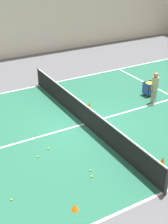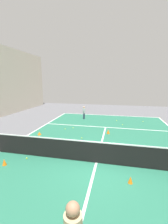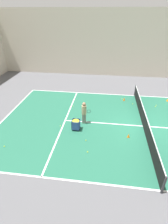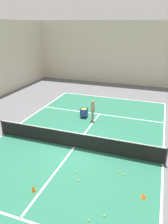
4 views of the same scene
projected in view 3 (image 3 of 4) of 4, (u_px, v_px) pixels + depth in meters
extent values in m
plane|color=#5B5B60|center=(143.00, 126.00, 12.56)|extent=(36.73, 36.73, 0.00)
cube|color=#23664C|center=(143.00, 126.00, 12.56)|extent=(10.54, 20.80, 0.00)
cube|color=white|center=(7.00, 116.00, 13.76)|extent=(10.54, 0.10, 0.00)
cube|color=white|center=(161.00, 191.00, 8.04)|extent=(0.10, 20.80, 0.00)
cube|color=white|center=(135.00, 96.00, 17.07)|extent=(0.10, 20.80, 0.00)
cube|color=white|center=(65.00, 120.00, 13.22)|extent=(10.54, 0.10, 0.00)
cube|color=white|center=(143.00, 126.00, 12.56)|extent=(0.10, 11.44, 0.00)
cube|color=beige|center=(133.00, 45.00, 20.35)|extent=(0.15, 33.03, 7.58)
cylinder|color=#2D2D33|center=(164.00, 185.00, 7.69)|extent=(0.10, 0.10, 1.05)
cylinder|color=#2D2D33|center=(135.00, 90.00, 16.90)|extent=(0.10, 0.10, 1.05)
cube|color=black|center=(144.00, 120.00, 12.30)|extent=(10.64, 0.03, 0.98)
cube|color=white|center=(145.00, 114.00, 12.04)|extent=(10.64, 0.04, 0.05)
cube|color=gray|center=(84.00, 119.00, 12.74)|extent=(0.22, 0.30, 0.76)
cylinder|color=tan|center=(84.00, 110.00, 12.38)|extent=(0.41, 0.41, 0.68)
sphere|color=#A87A5B|center=(84.00, 104.00, 12.14)|extent=(0.25, 0.25, 0.25)
torus|color=black|center=(89.00, 111.00, 12.54)|extent=(0.09, 0.28, 0.28)
cube|color=#2D478C|center=(76.00, 128.00, 12.17)|extent=(0.52, 0.54, 0.02)
cube|color=#2D478C|center=(80.00, 124.00, 11.98)|extent=(0.52, 0.02, 0.64)
cube|color=#2D478C|center=(72.00, 124.00, 12.04)|extent=(0.52, 0.02, 0.64)
cube|color=#2D478C|center=(75.00, 126.00, 11.79)|extent=(0.02, 0.54, 0.64)
cube|color=#2D478C|center=(77.00, 122.00, 12.22)|extent=(0.02, 0.54, 0.64)
ellipsoid|color=yellow|center=(76.00, 121.00, 11.88)|extent=(0.48, 0.50, 0.16)
cylinder|color=black|center=(78.00, 130.00, 12.01)|extent=(0.05, 0.05, 0.11)
cylinder|color=black|center=(79.00, 127.00, 12.33)|extent=(0.05, 0.05, 0.11)
cylinder|color=black|center=(73.00, 130.00, 12.06)|extent=(0.05, 0.05, 0.11)
cylinder|color=black|center=(74.00, 127.00, 12.37)|extent=(0.05, 0.05, 0.11)
cone|color=orange|center=(129.00, 136.00, 11.39)|extent=(0.18, 0.18, 0.27)
cone|color=orange|center=(168.00, 100.00, 16.02)|extent=(0.26, 0.26, 0.23)
cone|color=orange|center=(124.00, 99.00, 16.09)|extent=(0.19, 0.19, 0.30)
sphere|color=yellow|center=(155.00, 107.00, 15.03)|extent=(0.07, 0.07, 0.07)
sphere|color=yellow|center=(133.00, 104.00, 15.50)|extent=(0.07, 0.07, 0.07)
sphere|color=yellow|center=(60.00, 126.00, 12.53)|extent=(0.07, 0.07, 0.07)
sphere|color=yellow|center=(4.00, 146.00, 10.63)|extent=(0.07, 0.07, 0.07)
sphere|color=yellow|center=(156.00, 105.00, 15.28)|extent=(0.07, 0.07, 0.07)
sphere|color=yellow|center=(86.00, 140.00, 11.13)|extent=(0.07, 0.07, 0.07)
sphere|color=yellow|center=(73.00, 106.00, 15.14)|extent=(0.07, 0.07, 0.07)
sphere|color=yellow|center=(122.00, 99.00, 16.41)|extent=(0.07, 0.07, 0.07)
sphere|color=yellow|center=(88.00, 152.00, 10.21)|extent=(0.07, 0.07, 0.07)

